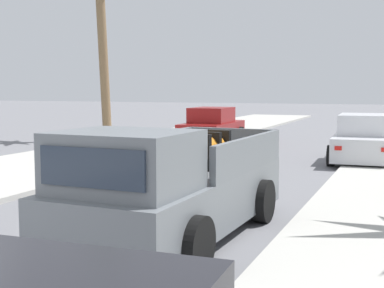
{
  "coord_description": "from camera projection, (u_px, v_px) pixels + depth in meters",
  "views": [
    {
      "loc": [
        4.76,
        -3.0,
        2.36
      ],
      "look_at": [
        0.54,
        7.35,
        1.2
      ],
      "focal_mm": 50.47,
      "sensor_mm": 36.0,
      "label": 1
    }
  ],
  "objects": [
    {
      "name": "car_left_near",
      "position": [
        364.0,
        140.0,
        17.2
      ],
      "size": [
        2.16,
        4.32,
        1.54
      ],
      "color": "silver",
      "rests_on": "ground"
    },
    {
      "name": "car_right_near",
      "position": [
        212.0,
        126.0,
        23.29
      ],
      "size": [
        2.1,
        4.29,
        1.54
      ],
      "color": "maroon",
      "rests_on": "ground"
    },
    {
      "name": "pickup_truck",
      "position": [
        174.0,
        187.0,
        8.43
      ],
      "size": [
        2.35,
        5.27,
        1.8
      ],
      "color": "slate",
      "rests_on": "ground"
    },
    {
      "name": "sidewalk_left",
      "position": [
        79.0,
        158.0,
        17.85
      ],
      "size": [
        4.91,
        60.0,
        0.12
      ],
      "primitive_type": "cube",
      "color": "#B2AFA8",
      "rests_on": "ground"
    },
    {
      "name": "curb_left",
      "position": [
        107.0,
        160.0,
        17.46
      ],
      "size": [
        0.16,
        60.0,
        0.1
      ],
      "primitive_type": "cube",
      "color": "silver",
      "rests_on": "ground"
    }
  ]
}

